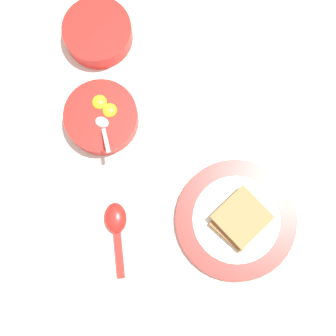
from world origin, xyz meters
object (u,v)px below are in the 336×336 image
object	(u,v)px
toast_plate	(236,220)
toast_sandwich	(240,220)
soup_spoon	(116,224)
congee_bowl	(98,32)
egg_bowl	(102,117)

from	to	relation	value
toast_plate	toast_sandwich	size ratio (longest dim) A/B	2.07
toast_sandwich	soup_spoon	distance (m)	0.23
toast_plate	soup_spoon	xyz separation A→B (m)	(0.20, 0.10, 0.00)
toast_sandwich	toast_plate	bearing A→B (deg)	-9.27
soup_spoon	congee_bowl	xyz separation A→B (m)	(0.19, -0.32, 0.01)
soup_spoon	congee_bowl	bearing A→B (deg)	-60.05
congee_bowl	toast_plate	bearing A→B (deg)	149.54
toast_plate	congee_bowl	size ratio (longest dim) A/B	1.68
toast_sandwich	soup_spoon	size ratio (longest dim) A/B	0.81
egg_bowl	toast_plate	bearing A→B (deg)	166.21
egg_bowl	toast_sandwich	distance (m)	0.32
egg_bowl	toast_sandwich	world-z (taller)	egg_bowl
toast_plate	congee_bowl	xyz separation A→B (m)	(0.39, -0.23, 0.02)
toast_plate	toast_sandwich	distance (m)	0.03
toast_sandwich	congee_bowl	world-z (taller)	toast_sandwich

